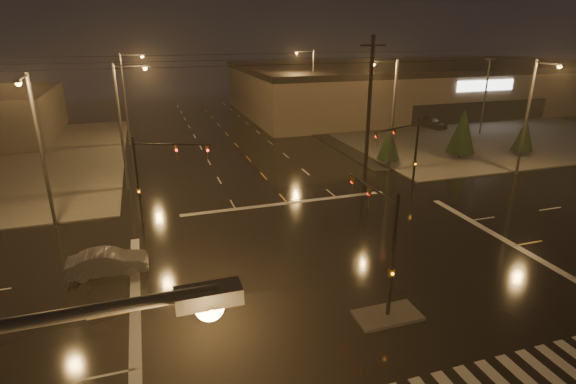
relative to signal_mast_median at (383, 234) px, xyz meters
name	(u,v)px	position (x,y,z in m)	size (l,w,h in m)	color
ground	(350,274)	(0.00, 3.07, -3.75)	(140.00, 140.00, 0.00)	black
sidewalk_ne	(459,128)	(30.00, 33.07, -3.69)	(36.00, 36.00, 0.12)	#47453F
median_island	(387,315)	(0.00, -0.93, -3.68)	(3.00, 1.60, 0.15)	#47453F
stop_bar_far	(287,203)	(0.00, 14.07, -3.75)	(16.00, 0.50, 0.01)	beige
parking_lot	(500,129)	(35.00, 31.07, -3.71)	(50.00, 24.00, 0.08)	black
retail_building	(425,84)	(35.00, 49.06, 0.09)	(60.20, 28.30, 7.20)	brown
signal_mast_median	(383,234)	(0.00, 0.00, 0.00)	(0.25, 4.59, 6.00)	black
signal_mast_ne	(408,148)	(9.50, 13.21, 0.04)	(4.84, 1.86, 6.00)	black
signal_mast_nw	(152,170)	(-9.50, 13.21, 0.04)	(4.84, 1.86, 6.00)	black
streetlight_1	(124,119)	(-11.18, 21.07, 2.05)	(2.77, 0.32, 10.00)	#38383A
streetlight_2	(127,93)	(-11.18, 37.07, 2.05)	(2.77, 0.32, 10.00)	#38383A
streetlight_3	(390,108)	(11.18, 19.07, 2.05)	(2.77, 0.32, 10.00)	#38383A
streetlight_4	(311,84)	(11.18, 39.07, 2.05)	(2.77, 0.32, 10.00)	#38383A
streetlight_5	(39,143)	(-16.00, 14.26, 2.05)	(0.32, 2.77, 10.00)	#38383A
streetlight_6	(531,111)	(22.00, 14.26, 2.05)	(0.32, 2.77, 10.00)	#38383A
utility_pole_1	(369,110)	(8.00, 17.07, 2.38)	(2.20, 0.32, 12.00)	black
conifer_0	(389,142)	(12.12, 20.43, -1.41)	(2.11, 2.11, 4.00)	black
conifer_1	(462,131)	(20.37, 20.52, -0.88)	(2.78, 2.78, 5.05)	black
conifer_2	(524,135)	(26.91, 19.20, -1.44)	(2.07, 2.07, 3.94)	black
car_parked	(431,122)	(26.50, 34.37, -2.96)	(1.86, 4.62, 1.58)	black
car_crossing	(108,262)	(-12.31, 7.11, -3.07)	(1.44, 4.12, 1.36)	#5C5F64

